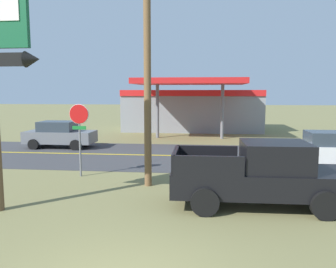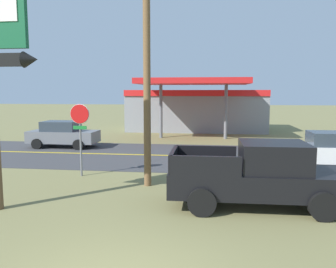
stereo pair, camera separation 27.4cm
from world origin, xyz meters
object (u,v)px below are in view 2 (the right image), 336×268
Objects in this scene: stop_sign at (80,127)px; utility_pole at (147,40)px; car_white_mid_lane at (331,150)px; gas_station at (197,109)px; car_grey_near_lane at (63,134)px; pickup_black_parked_on_lawn at (259,175)px.

utility_pole reaches higher than stop_sign.
car_white_mid_lane is at bearing 15.43° from stop_sign.
gas_station is 16.46m from car_white_mid_lane.
stop_sign is 0.30× the size of utility_pole.
gas_station reaches higher than stop_sign.
utility_pole is 2.34× the size of car_white_mid_lane.
car_grey_near_lane is 15.07m from car_white_mid_lane.
car_white_mid_lane is at bearing 56.63° from pickup_black_parked_on_lawn.
stop_sign is at bearing 155.97° from pickup_black_parked_on_lawn.
gas_station is 2.86× the size of car_white_mid_lane.
stop_sign is 4.50m from utility_pole.
gas_station reaches higher than pickup_black_parked_on_lawn.
utility_pole reaches higher than gas_station.
car_grey_near_lane is (-10.63, 9.93, -0.13)m from pickup_black_parked_on_lawn.
utility_pole is 1.88× the size of pickup_black_parked_on_lawn.
gas_station is at bearing 114.38° from car_white_mid_lane.
pickup_black_parked_on_lawn reaches higher than car_white_mid_lane.
stop_sign reaches higher than pickup_black_parked_on_lawn.
car_grey_near_lane and car_white_mid_lane have the same top height.
gas_station is 13.47m from car_grey_near_lane.
stop_sign is at bearing 159.95° from utility_pole.
pickup_black_parked_on_lawn is 1.25× the size of car_white_mid_lane.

